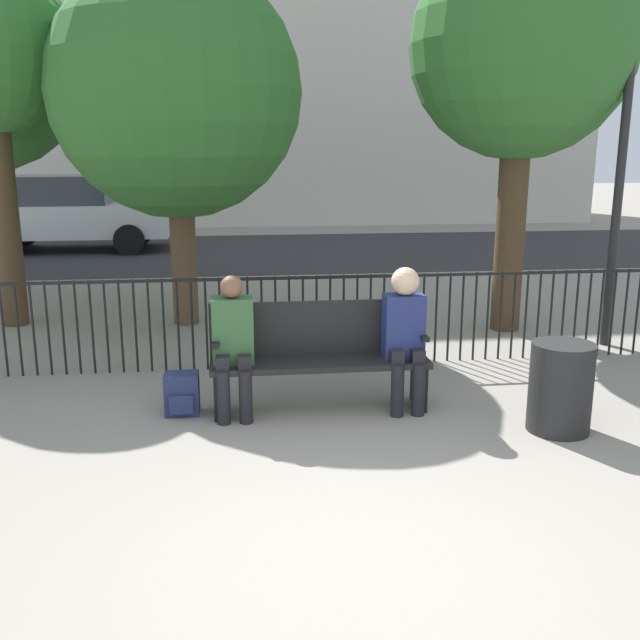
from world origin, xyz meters
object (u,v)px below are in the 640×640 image
object	(u,v)px
seated_person_1	(405,330)
tree_2	(522,48)
park_bench	(319,352)
parked_car_0	(68,212)
lamp_post	(626,111)
tree_0	(176,92)
trash_bin	(561,387)
seated_person_0	(233,340)
backpack	(182,394)

from	to	relation	value
seated_person_1	tree_2	size ratio (longest dim) A/B	0.27
park_bench	parked_car_0	world-z (taller)	parked_car_0
lamp_post	parked_car_0	bearing A→B (deg)	131.84
tree_0	trash_bin	size ratio (longest dim) A/B	6.08
tree_2	parked_car_0	distance (m)	10.75
parked_car_0	tree_2	bearing A→B (deg)	-48.67
park_bench	parked_car_0	distance (m)	11.17
park_bench	tree_2	distance (m)	4.57
park_bench	seated_person_0	distance (m)	0.76
seated_person_0	lamp_post	size ratio (longest dim) A/B	0.30
lamp_post	parked_car_0	distance (m)	11.80
backpack	seated_person_1	bearing A→B (deg)	-2.90
seated_person_0	trash_bin	bearing A→B (deg)	-13.75
seated_person_1	lamp_post	xyz separation A→B (m)	(2.79, 1.75, 1.88)
tree_0	lamp_post	xyz separation A→B (m)	(4.84, -1.62, -0.27)
seated_person_1	trash_bin	xyz separation A→B (m)	(1.12, -0.63, -0.34)
tree_2	trash_bin	bearing A→B (deg)	-103.84
seated_person_0	park_bench	bearing A→B (deg)	10.10
park_bench	seated_person_0	size ratio (longest dim) A/B	1.55
tree_0	lamp_post	size ratio (longest dim) A/B	1.11
seated_person_0	tree_0	xyz separation A→B (m)	(-0.61, 3.37, 2.19)
backpack	parked_car_0	world-z (taller)	parked_car_0
seated_person_0	trash_bin	world-z (taller)	seated_person_0
park_bench	trash_bin	xyz separation A→B (m)	(1.84, -0.76, -0.14)
lamp_post	trash_bin	world-z (taller)	lamp_post
seated_person_1	tree_2	distance (m)	4.14
seated_person_0	tree_0	world-z (taller)	tree_0
seated_person_1	parked_car_0	bearing A→B (deg)	115.58
lamp_post	tree_0	bearing A→B (deg)	161.49
backpack	tree_2	size ratio (longest dim) A/B	0.08
seated_person_0	tree_0	size ratio (longest dim) A/B	0.27
seated_person_0	backpack	bearing A→B (deg)	167.58
parked_car_0	trash_bin	xyz separation A→B (m)	(6.12, -11.07, -0.48)
backpack	trash_bin	world-z (taller)	trash_bin
seated_person_0	tree_2	size ratio (longest dim) A/B	0.26
park_bench	lamp_post	xyz separation A→B (m)	(3.50, 1.62, 2.09)
seated_person_1	parked_car_0	xyz separation A→B (m)	(-5.00, 10.44, 0.14)
seated_person_1	park_bench	bearing A→B (deg)	169.90
tree_2	park_bench	bearing A→B (deg)	-136.99
lamp_post	trash_bin	distance (m)	3.66
seated_person_1	tree_2	world-z (taller)	tree_2
tree_2	backpack	bearing A→B (deg)	-146.83
park_bench	tree_2	size ratio (longest dim) A/B	0.40
park_bench	lamp_post	distance (m)	4.39
park_bench	backpack	world-z (taller)	park_bench
park_bench	tree_0	bearing A→B (deg)	112.44
tree_2	lamp_post	xyz separation A→B (m)	(0.87, -0.84, -0.72)
seated_person_0	trash_bin	xyz separation A→B (m)	(2.57, -0.63, -0.31)
tree_2	parked_car_0	bearing A→B (deg)	131.33
trash_bin	tree_2	bearing A→B (deg)	76.16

